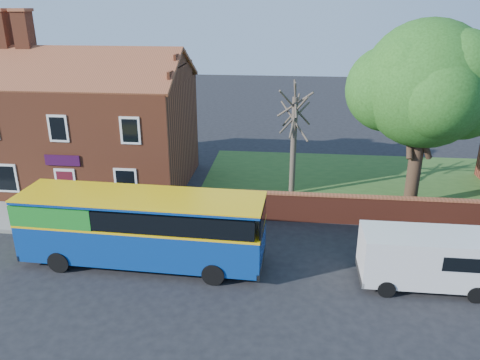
# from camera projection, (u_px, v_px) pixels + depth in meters

# --- Properties ---
(ground) EXTENTS (120.00, 120.00, 0.00)m
(ground) POSITION_uv_depth(u_px,v_px,m) (151.00, 288.00, 19.14)
(ground) COLOR black
(ground) RESTS_ON ground
(pavement) EXTENTS (18.00, 3.50, 0.12)m
(pavement) POSITION_uv_depth(u_px,v_px,m) (55.00, 218.00, 25.17)
(pavement) COLOR gray
(pavement) RESTS_ON ground
(kerb) EXTENTS (18.00, 0.15, 0.14)m
(kerb) POSITION_uv_depth(u_px,v_px,m) (38.00, 233.00, 23.54)
(kerb) COLOR slate
(kerb) RESTS_ON ground
(grass_strip) EXTENTS (26.00, 12.00, 0.04)m
(grass_strip) POSITION_uv_depth(u_px,v_px,m) (406.00, 185.00, 29.91)
(grass_strip) COLOR #426B28
(grass_strip) RESTS_ON ground
(shop_building) EXTENTS (12.30, 8.13, 10.50)m
(shop_building) POSITION_uv_depth(u_px,v_px,m) (90.00, 131.00, 29.32)
(shop_building) COLOR brown
(shop_building) RESTS_ON ground
(boundary_wall) EXTENTS (22.00, 0.38, 1.60)m
(boundary_wall) POSITION_uv_depth(u_px,v_px,m) (435.00, 213.00, 24.06)
(boundary_wall) COLOR maroon
(boundary_wall) RESTS_ON ground
(bus) EXTENTS (10.74, 3.09, 3.24)m
(bus) POSITION_uv_depth(u_px,v_px,m) (134.00, 225.00, 20.43)
(bus) COLOR navy
(bus) RESTS_ON ground
(van_near) EXTENTS (5.33, 2.24, 2.34)m
(van_near) POSITION_uv_depth(u_px,v_px,m) (428.00, 257.00, 18.90)
(van_near) COLOR silver
(van_near) RESTS_ON ground
(large_tree) EXTENTS (8.45, 6.68, 10.30)m
(large_tree) POSITION_uv_depth(u_px,v_px,m) (426.00, 88.00, 24.61)
(large_tree) COLOR black
(large_tree) RESTS_ON ground
(bare_tree) EXTENTS (2.44, 2.91, 6.52)m
(bare_tree) POSITION_uv_depth(u_px,v_px,m) (294.00, 142.00, 27.24)
(bare_tree) COLOR #4C4238
(bare_tree) RESTS_ON ground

